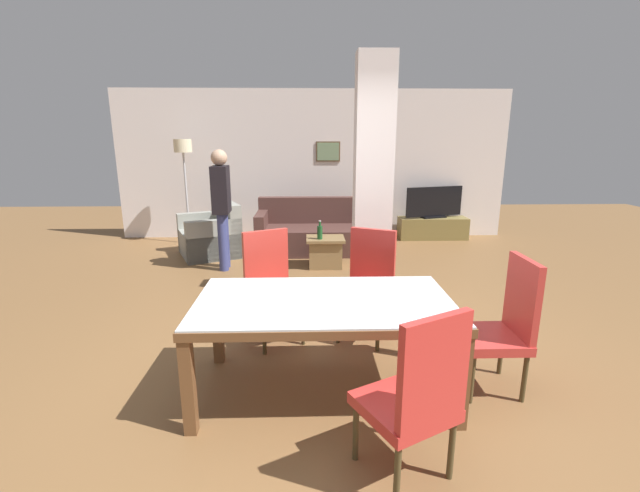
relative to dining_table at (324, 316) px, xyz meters
The scene contains 16 objects.
ground_plane 0.60m from the dining_table, ahead, with size 18.00×18.00×0.00m, color brown.
back_wall 5.25m from the dining_table, 89.99° to the left, with size 7.20×0.09×2.70m.
divider_pillar 1.98m from the dining_table, 71.13° to the left, with size 0.40×0.28×2.70m.
dining_table is the anchor object (origin of this frame).
dining_chair_far_right 1.04m from the dining_table, 64.03° to the left, with size 0.61×0.61×1.02m.
dining_chair_far_left 1.01m from the dining_table, 116.78° to the left, with size 0.62×0.62×1.02m.
dining_chair_head_right 1.33m from the dining_table, ahead, with size 0.46×0.46×1.02m.
dining_chair_near_right 0.99m from the dining_table, 62.60° to the right, with size 0.62×0.62×1.02m.
sofa 4.11m from the dining_table, 88.92° to the left, with size 2.05×0.91×0.86m.
armchair 4.24m from the dining_table, 113.05° to the left, with size 1.16×1.19×0.84m.
coffee_table 3.20m from the dining_table, 87.39° to the left, with size 0.55×0.46×0.44m.
bottle 3.09m from the dining_table, 88.86° to the left, with size 0.08×0.08×0.27m.
tv_stand 5.42m from the dining_table, 65.57° to the left, with size 1.26×0.40×0.40m.
tv_screen 5.40m from the dining_table, 65.57° to the left, with size 1.11×0.37×0.58m.
floor_lamp 5.26m from the dining_table, 115.54° to the left, with size 0.30×0.30×1.82m.
standing_person 3.41m from the dining_table, 112.87° to the left, with size 0.23×0.39×1.70m.
Camera 1 is at (-0.11, -2.87, 1.86)m, focal length 24.00 mm.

